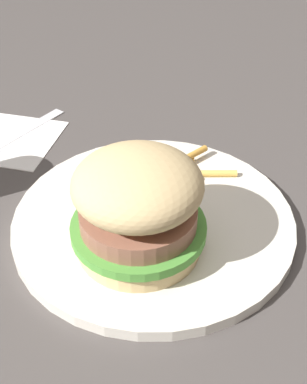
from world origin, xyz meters
name	(u,v)px	position (x,y,z in m)	size (l,w,h in m)	color
ground_plane	(145,219)	(0.00, 0.00, 0.00)	(1.60, 1.60, 0.00)	#47423F
plate	(153,221)	(-0.01, -0.01, 0.01)	(0.27, 0.27, 0.01)	silver
sandwich	(138,206)	(-0.05, -0.01, 0.06)	(0.12, 0.12, 0.10)	tan
fries_pile	(173,170)	(0.07, -0.01, 0.02)	(0.10, 0.12, 0.01)	#E5B251
napkin	(10,139)	(0.09, 0.20, 0.00)	(0.11, 0.11, 0.00)	white
fork	(9,138)	(0.09, 0.20, 0.00)	(0.17, 0.07, 0.00)	silver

